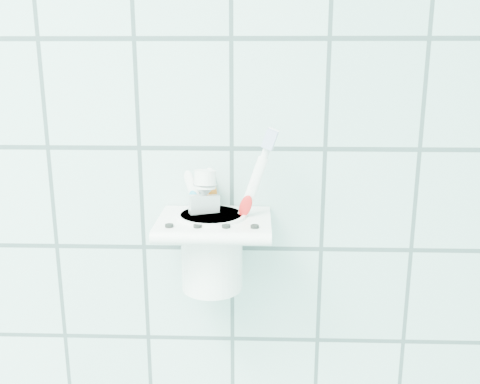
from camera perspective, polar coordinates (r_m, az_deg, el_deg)
The scene contains 6 objects.
holder_bracket at distance 0.59m, azimuth -2.73°, elevation -3.53°, with size 0.12×0.10×0.04m.
cup at distance 0.61m, azimuth -3.03°, elevation -5.98°, with size 0.08×0.08×0.09m.
toothbrush_pink at distance 0.59m, azimuth -1.86°, elevation -0.94°, with size 0.07×0.06×0.18m.
toothbrush_blue at distance 0.58m, azimuth -3.24°, elevation -0.63°, with size 0.02×0.09×0.20m.
toothbrush_orange at distance 0.60m, azimuth -2.20°, elevation -0.92°, with size 0.06×0.02×0.18m.
toothpaste_tube at distance 0.60m, azimuth -4.19°, elevation -2.95°, with size 0.04×0.04×0.13m.
Camera 1 is at (0.68, 0.59, 1.48)m, focal length 40.00 mm.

